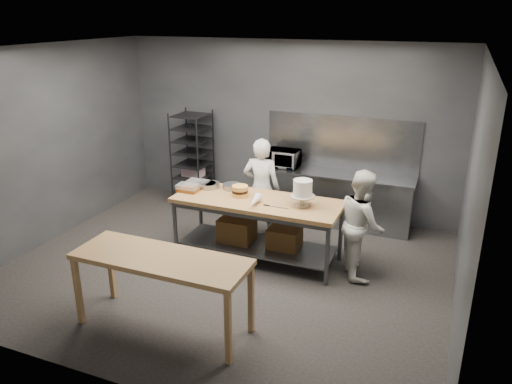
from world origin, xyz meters
TOP-DOWN VIEW (x-y plane):
  - ground at (0.00, 0.00)m, footprint 6.00×6.00m
  - back_wall at (0.00, 2.50)m, footprint 6.00×0.04m
  - work_table at (0.27, 0.50)m, footprint 2.40×0.90m
  - near_counter at (-0.06, -1.51)m, footprint 2.00×0.70m
  - back_counter at (1.00, 2.18)m, footprint 2.60×0.60m
  - splashback_panel at (1.00, 2.48)m, footprint 2.60×0.02m
  - speed_rack at (-1.67, 2.10)m, footprint 0.61×0.65m
  - chef_behind at (0.05, 1.22)m, footprint 0.63×0.46m
  - chef_right at (1.75, 0.58)m, footprint 0.81×0.89m
  - microwave at (0.07, 2.18)m, footprint 0.54×0.37m
  - frosted_cake_stand at (0.94, 0.47)m, footprint 0.34×0.34m
  - layer_cake at (-0.00, 0.51)m, footprint 0.23×0.23m
  - cake_pans at (-0.54, 0.70)m, footprint 0.76×0.38m
  - piping_bag at (0.33, 0.24)m, footprint 0.15×0.39m
  - offset_spatula at (0.57, 0.30)m, footprint 0.36×0.02m
  - pastry_clamshells at (-0.78, 0.51)m, footprint 0.36×0.43m

SIDE VIEW (x-z plane):
  - ground at x=0.00m, z-range 0.00..0.00m
  - back_counter at x=1.00m, z-range 0.00..0.90m
  - work_table at x=0.27m, z-range 0.11..1.03m
  - chef_right at x=1.75m, z-range 0.00..1.50m
  - chef_behind at x=0.05m, z-range 0.00..1.62m
  - near_counter at x=-0.06m, z-range 0.36..1.26m
  - speed_rack at x=-1.67m, z-range -0.02..1.73m
  - offset_spatula at x=0.57m, z-range 0.92..0.93m
  - cake_pans at x=-0.54m, z-range 0.92..1.00m
  - pastry_clamshells at x=-0.78m, z-range 0.92..1.03m
  - piping_bag at x=0.33m, z-range 0.92..1.04m
  - layer_cake at x=0.00m, z-range 0.92..1.08m
  - microwave at x=0.07m, z-range 0.90..1.20m
  - frosted_cake_stand at x=0.94m, z-range 0.97..1.35m
  - splashback_panel at x=1.00m, z-range 0.90..1.80m
  - back_wall at x=0.00m, z-range 0.00..3.00m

